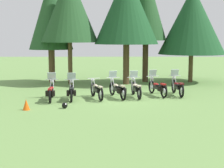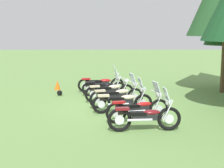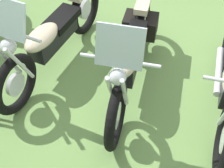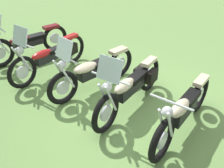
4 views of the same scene
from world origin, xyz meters
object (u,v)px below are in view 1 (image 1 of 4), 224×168
(traffic_cone, at_px, (26,105))
(pine_tree_1, at_px, (69,7))
(pine_tree_2, at_px, (126,8))
(pine_tree_4, at_px, (192,21))
(motorcycle_2, at_px, (97,90))
(motorcycle_3, at_px, (118,89))
(pine_tree_0, at_px, (51,14))
(motorcycle_6, at_px, (177,87))
(motorcycle_4, at_px, (136,88))
(pine_tree_3, at_px, (146,6))
(motorcycle_1, at_px, (72,91))
(motorcycle_0, at_px, (51,92))
(motorcycle_5, at_px, (158,87))
(dropped_helmet, at_px, (65,105))

(traffic_cone, bearing_deg, pine_tree_1, 83.23)
(pine_tree_2, distance_m, pine_tree_4, 4.92)
(motorcycle_2, relative_size, motorcycle_3, 0.98)
(motorcycle_3, xyz_separation_m, pine_tree_0, (-4.55, 6.53, 4.35))
(motorcycle_3, distance_m, motorcycle_6, 3.46)
(motorcycle_4, bearing_deg, pine_tree_3, -17.28)
(pine_tree_0, height_order, pine_tree_2, pine_tree_2)
(motorcycle_4, distance_m, pine_tree_4, 8.65)
(motorcycle_4, xyz_separation_m, pine_tree_3, (1.19, 6.48, 4.96))
(motorcycle_1, relative_size, pine_tree_2, 0.28)
(motorcycle_4, distance_m, pine_tree_3, 8.25)
(motorcycle_1, height_order, motorcycle_3, motorcycle_3)
(pine_tree_0, bearing_deg, motorcycle_1, -73.02)
(motorcycle_4, relative_size, pine_tree_1, 0.31)
(motorcycle_1, relative_size, pine_tree_3, 0.27)
(motorcycle_6, distance_m, traffic_cone, 8.43)
(pine_tree_0, height_order, pine_tree_3, pine_tree_3)
(motorcycle_2, height_order, traffic_cone, motorcycle_2)
(motorcycle_0, xyz_separation_m, pine_tree_1, (0.30, 6.29, 4.78))
(pine_tree_1, bearing_deg, traffic_cone, -96.77)
(motorcycle_5, bearing_deg, traffic_cone, 103.59)
(motorcycle_6, xyz_separation_m, pine_tree_1, (-6.48, 4.79, 4.76))
(traffic_cone, bearing_deg, motorcycle_4, 32.33)
(pine_tree_4, relative_size, traffic_cone, 14.13)
(pine_tree_3, distance_m, traffic_cone, 12.74)
(motorcycle_2, bearing_deg, motorcycle_3, -95.11)
(motorcycle_6, bearing_deg, motorcycle_4, 99.87)
(pine_tree_4, bearing_deg, motorcycle_0, -140.91)
(motorcycle_5, bearing_deg, pine_tree_1, 31.02)
(motorcycle_5, relative_size, pine_tree_1, 0.30)
(pine_tree_2, xyz_separation_m, pine_tree_4, (4.73, 1.08, -0.80))
(motorcycle_0, bearing_deg, dropped_helmet, -160.41)
(pine_tree_0, bearing_deg, dropped_helmet, -77.35)
(motorcycle_5, distance_m, dropped_helmet, 5.80)
(pine_tree_1, xyz_separation_m, pine_tree_4, (8.59, 0.93, -0.84))
(motorcycle_6, bearing_deg, pine_tree_1, 49.91)
(motorcycle_0, distance_m, motorcycle_4, 4.53)
(pine_tree_4, bearing_deg, motorcycle_2, -134.27)
(motorcycle_1, height_order, motorcycle_6, motorcycle_6)
(motorcycle_5, bearing_deg, dropped_helmet, 108.90)
(motorcycle_4, xyz_separation_m, pine_tree_0, (-5.56, 6.30, 4.36))
(pine_tree_0, bearing_deg, motorcycle_2, -63.00)
(dropped_helmet, bearing_deg, pine_tree_4, 49.17)
(motorcycle_2, relative_size, pine_tree_0, 0.30)
(motorcycle_0, relative_size, motorcycle_1, 1.11)
(motorcycle_5, bearing_deg, motorcycle_6, -98.88)
(motorcycle_6, height_order, dropped_helmet, motorcycle_6)
(motorcycle_0, xyz_separation_m, motorcycle_3, (3.42, 0.70, 0.02))
(motorcycle_4, bearing_deg, pine_tree_4, -42.23)
(motorcycle_3, relative_size, pine_tree_2, 0.30)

